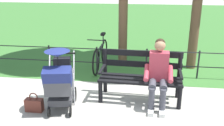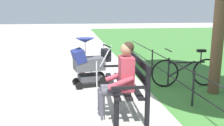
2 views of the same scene
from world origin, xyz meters
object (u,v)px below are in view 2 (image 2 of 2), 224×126
(person_on_bench, at_px, (120,78))
(handbag, at_px, (82,76))
(stroller, at_px, (89,62))
(park_bench, at_px, (128,80))
(bicycle, at_px, (186,71))

(person_on_bench, relative_size, handbag, 3.45)
(person_on_bench, height_order, stroller, person_on_bench)
(park_bench, xyz_separation_m, handbag, (1.91, 0.77, -0.40))
(stroller, height_order, handbag, stroller)
(park_bench, distance_m, bicycle, 1.97)
(person_on_bench, xyz_separation_m, handbag, (2.24, 0.55, -0.55))
(park_bench, bearing_deg, bicycle, -56.28)
(park_bench, relative_size, person_on_bench, 1.27)
(person_on_bench, height_order, bicycle, person_on_bench)
(stroller, distance_m, handbag, 0.68)
(handbag, bearing_deg, park_bench, -157.93)
(person_on_bench, xyz_separation_m, stroller, (1.77, 0.41, -0.08))
(park_bench, height_order, stroller, stroller)
(park_bench, distance_m, stroller, 1.57)
(stroller, distance_m, bicycle, 2.30)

